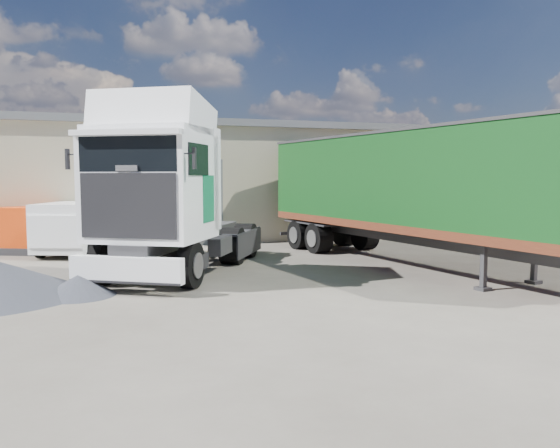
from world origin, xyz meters
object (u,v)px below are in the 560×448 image
object	(u,v)px
tractor_unit	(167,203)
box_trailer	(404,185)
panel_van	(80,227)
orange_skip	(16,233)

from	to	relation	value
tractor_unit	box_trailer	bearing A→B (deg)	29.78
box_trailer	panel_van	size ratio (longest dim) A/B	2.60
panel_van	box_trailer	bearing A→B (deg)	-10.26
box_trailer	panel_van	xyz separation A→B (m)	(-10.26, 6.08, -1.62)
panel_van	orange_skip	world-z (taller)	panel_van
panel_van	orange_skip	xyz separation A→B (m)	(-2.33, 0.78, -0.24)
tractor_unit	orange_skip	size ratio (longest dim) A/B	2.42
tractor_unit	panel_van	world-z (taller)	tractor_unit
orange_skip	tractor_unit	bearing A→B (deg)	-29.80
panel_van	orange_skip	bearing A→B (deg)	-178.03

